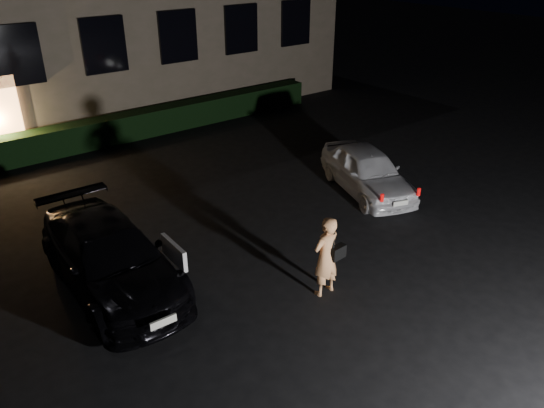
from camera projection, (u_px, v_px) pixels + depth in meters
ground at (350, 290)px, 10.10m from camera, size 80.00×80.00×0.00m
hedge at (121, 128)px, 17.30m from camera, size 15.00×0.70×0.85m
sedan at (110, 257)px, 9.99m from camera, size 1.91×4.43×1.25m
hatch at (367, 171)px, 13.75m from camera, size 2.44×3.70×1.17m
man at (326, 256)px, 9.67m from camera, size 0.68×0.42×1.60m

